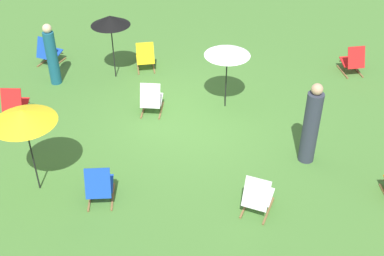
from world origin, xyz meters
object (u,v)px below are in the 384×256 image
(deckchair_0, at_px, (353,61))
(person_0, at_px, (52,56))
(umbrella_1, at_px, (23,116))
(deckchair_7, at_px, (49,52))
(deckchair_10, at_px, (258,196))
(umbrella_0, at_px, (227,51))
(deckchair_3, at_px, (145,57))
(person_1, at_px, (311,126))
(deckchair_1, at_px, (151,99))
(deckchair_9, at_px, (15,104))
(umbrella_2, at_px, (110,21))
(deckchair_6, at_px, (99,186))

(deckchair_0, xyz_separation_m, person_0, (7.99, 1.28, 0.44))
(umbrella_1, relative_size, person_0, 1.11)
(deckchair_7, xyz_separation_m, deckchair_10, (-5.81, 5.40, 0.00))
(umbrella_0, height_order, person_0, person_0)
(deckchair_3, distance_m, person_1, 5.55)
(deckchair_1, distance_m, deckchair_3, 2.23)
(deckchair_9, distance_m, deckchair_10, 6.31)
(deckchair_3, distance_m, deckchair_9, 3.80)
(deckchair_9, distance_m, person_1, 6.89)
(deckchair_1, xyz_separation_m, umbrella_2, (1.27, -1.65, 1.27))
(deckchair_7, distance_m, umbrella_1, 5.54)
(deckchair_10, bearing_deg, deckchair_0, -98.61)
(umbrella_2, xyz_separation_m, person_1, (-4.86, 3.18, -0.75))
(umbrella_0, relative_size, person_1, 0.88)
(deckchair_9, xyz_separation_m, person_0, (-0.42, -1.70, 0.44))
(deckchair_0, xyz_separation_m, umbrella_0, (3.42, 2.02, 1.16))
(deckchair_7, relative_size, person_0, 0.51)
(deckchair_0, distance_m, deckchair_10, 6.25)
(deckchair_1, relative_size, deckchair_9, 1.00)
(deckchair_1, bearing_deg, deckchair_7, -34.19)
(deckchair_1, height_order, deckchair_3, same)
(deckchair_0, xyz_separation_m, deckchair_6, (5.70, 5.62, 0.00))
(deckchair_9, distance_m, person_0, 1.80)
(person_0, bearing_deg, deckchair_6, -42.94)
(deckchair_3, xyz_separation_m, person_0, (2.27, 0.99, 0.44))
(deckchair_9, height_order, umbrella_2, umbrella_2)
(deckchair_3, height_order, person_1, person_1)
(deckchair_6, bearing_deg, deckchair_0, -144.07)
(deckchair_0, bearing_deg, deckchair_7, -12.45)
(deckchair_0, distance_m, deckchair_3, 5.73)
(deckchair_6, xyz_separation_m, person_1, (-4.09, -1.64, 0.52))
(deckchair_9, xyz_separation_m, umbrella_2, (-1.94, -2.18, 1.27))
(deckchair_3, distance_m, deckchair_6, 5.34)
(deckchair_1, xyz_separation_m, deckchair_7, (3.30, -2.21, 0.00))
(deckchair_0, bearing_deg, umbrella_1, 23.54)
(deckchair_1, relative_size, umbrella_0, 0.51)
(deckchair_3, relative_size, person_0, 0.51)
(deckchair_0, xyz_separation_m, deckchair_1, (5.20, 2.45, 0.00))
(deckchair_1, bearing_deg, umbrella_1, 58.10)
(umbrella_2, bearing_deg, umbrella_1, 83.34)
(umbrella_1, bearing_deg, umbrella_2, -96.66)
(deckchair_0, distance_m, deckchair_7, 8.50)
(deckchair_7, height_order, umbrella_0, umbrella_0)
(deckchair_1, height_order, person_1, person_1)
(umbrella_2, bearing_deg, deckchair_3, -145.79)
(person_0, bearing_deg, umbrella_1, -57.38)
(deckchair_7, distance_m, person_1, 7.86)
(umbrella_1, bearing_deg, person_0, -76.64)
(deckchair_0, relative_size, deckchair_9, 1.02)
(deckchair_0, height_order, deckchair_10, same)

